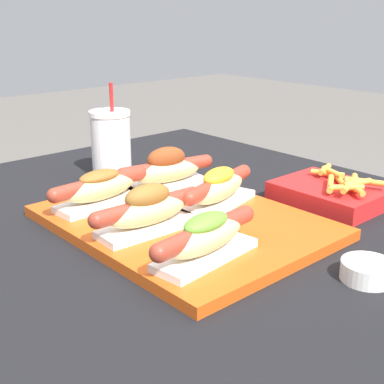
# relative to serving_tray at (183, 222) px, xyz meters

# --- Properties ---
(serving_tray) EXTENTS (0.46, 0.35, 0.02)m
(serving_tray) POSITION_rel_serving_tray_xyz_m (0.00, 0.00, 0.00)
(serving_tray) COLOR #CC4C14
(serving_tray) RESTS_ON patio_table
(hot_dog_0) EXTENTS (0.07, 0.21, 0.07)m
(hot_dog_0) POSITION_rel_serving_tray_xyz_m (-0.14, -0.07, 0.04)
(hot_dog_0) COLOR white
(hot_dog_0) RESTS_ON serving_tray
(hot_dog_1) EXTENTS (0.07, 0.21, 0.08)m
(hot_dog_1) POSITION_rel_serving_tray_xyz_m (0.01, -0.08, 0.04)
(hot_dog_1) COLOR white
(hot_dog_1) RESTS_ON serving_tray
(hot_dog_2) EXTENTS (0.08, 0.21, 0.07)m
(hot_dog_2) POSITION_rel_serving_tray_xyz_m (0.14, -0.08, 0.04)
(hot_dog_2) COLOR white
(hot_dog_2) RESTS_ON serving_tray
(hot_dog_3) EXTENTS (0.09, 0.20, 0.08)m
(hot_dog_3) POSITION_rel_serving_tray_xyz_m (-0.14, 0.08, 0.04)
(hot_dog_3) COLOR white
(hot_dog_3) RESTS_ON serving_tray
(hot_dog_4) EXTENTS (0.10, 0.20, 0.07)m
(hot_dog_4) POSITION_rel_serving_tray_xyz_m (0.00, 0.08, 0.04)
(hot_dog_4) COLOR white
(hot_dog_4) RESTS_ON serving_tray
(sauce_bowl) EXTENTS (0.07, 0.07, 0.03)m
(sauce_bowl) POSITION_rel_serving_tray_xyz_m (0.31, 0.07, 0.01)
(sauce_bowl) COLOR silver
(sauce_bowl) RESTS_ON patio_table
(drink_cup) EXTENTS (0.09, 0.09, 0.20)m
(drink_cup) POSITION_rel_serving_tray_xyz_m (-0.32, 0.08, 0.06)
(drink_cup) COLOR white
(drink_cup) RESTS_ON patio_table
(fries_basket) EXTENTS (0.19, 0.15, 0.06)m
(fries_basket) POSITION_rel_serving_tray_xyz_m (0.10, 0.29, 0.01)
(fries_basket) COLOR red
(fries_basket) RESTS_ON patio_table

